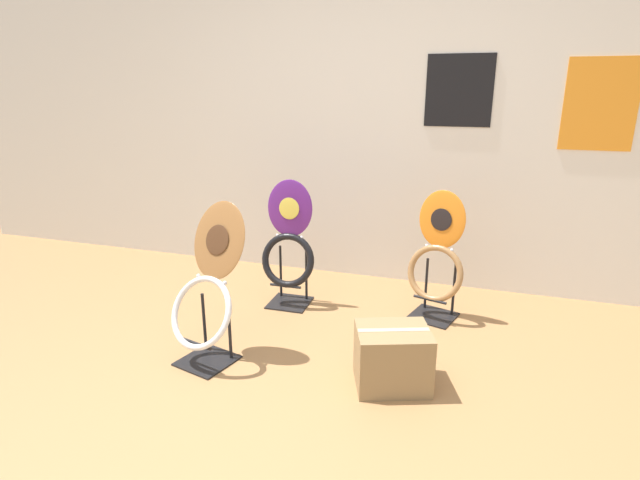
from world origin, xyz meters
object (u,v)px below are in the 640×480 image
toilet_seat_display_orange_sun (437,261)px  toilet_seat_display_purple_note (289,249)px  toilet_seat_display_woodgrain (208,291)px  storage_box (392,358)px

toilet_seat_display_orange_sun → toilet_seat_display_purple_note: bearing=-174.4°
toilet_seat_display_woodgrain → storage_box: bearing=3.1°
toilet_seat_display_woodgrain → storage_box: 1.05m
toilet_seat_display_orange_sun → toilet_seat_display_purple_note: size_ratio=0.97×
toilet_seat_display_orange_sun → storage_box: bearing=-98.1°
toilet_seat_display_woodgrain → toilet_seat_display_orange_sun: bearing=39.3°
toilet_seat_display_orange_sun → storage_box: (-0.13, -0.88, -0.24)m
toilet_seat_display_woodgrain → toilet_seat_display_orange_sun: (1.14, 0.94, -0.02)m
toilet_seat_display_orange_sun → toilet_seat_display_purple_note: toilet_seat_display_purple_note is taller
toilet_seat_display_orange_sun → storage_box: 0.92m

